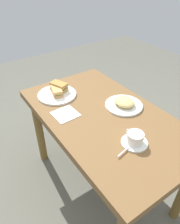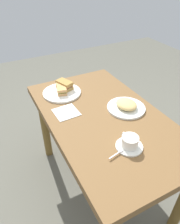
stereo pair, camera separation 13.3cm
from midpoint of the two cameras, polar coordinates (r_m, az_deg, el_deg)
ground_plane at (r=1.88m, az=0.81°, el=-18.55°), size 6.00×6.00×0.00m
dining_table at (r=1.42m, az=1.01°, el=-4.07°), size 1.20×0.70×0.72m
sandwich_plate at (r=1.58m, az=-11.28°, el=4.57°), size 0.28×0.28×0.01m
sandwich_front at (r=1.56m, az=-11.44°, el=5.46°), size 0.13×0.09×0.05m
sandwich_back at (r=1.60m, az=-10.76°, el=6.69°), size 0.14×0.11×0.06m
coffee_saucer at (r=1.17m, az=8.70°, el=-8.33°), size 0.15×0.15×0.01m
coffee_cup at (r=1.14m, az=8.82°, el=-6.96°), size 0.12×0.09×0.06m
spoon at (r=1.12m, az=6.24°, el=-10.18°), size 0.03×0.10×0.01m
side_plate at (r=1.44m, az=6.47°, el=1.76°), size 0.25×0.25×0.01m
side_food_pile at (r=1.42m, az=6.55°, el=2.72°), size 0.15×0.13×0.04m
napkin at (r=1.38m, az=-9.42°, el=-0.65°), size 0.16×0.16×0.00m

